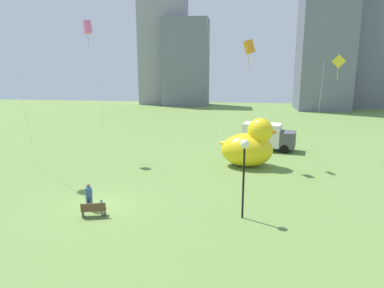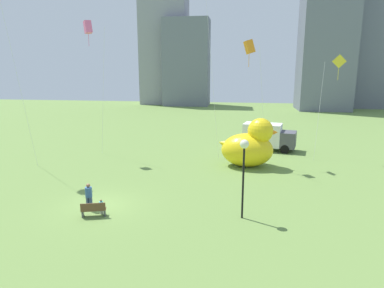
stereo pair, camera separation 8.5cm
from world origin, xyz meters
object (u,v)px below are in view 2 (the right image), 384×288
object	(u,v)px
park_bench	(93,209)
kite_orange	(250,48)
person_child	(101,206)
giant_inflatable_duck	(249,146)
lamppost	(244,156)
person_adult	(89,195)
kite_yellow	(338,65)
box_truck	(268,137)
kite_pink	(88,28)

from	to	relation	value
park_bench	kite_orange	xyz separation A→B (m)	(9.12, 12.68, 9.95)
person_child	kite_orange	distance (m)	18.04
giant_inflatable_duck	lamppost	world-z (taller)	lamppost
person_adult	giant_inflatable_duck	world-z (taller)	giant_inflatable_duck
kite_yellow	lamppost	bearing A→B (deg)	-119.60
box_truck	kite_pink	world-z (taller)	kite_pink
person_adult	lamppost	size ratio (longest dim) A/B	0.36
giant_inflatable_duck	kite_pink	distance (m)	18.37
giant_inflatable_duck	person_child	bearing A→B (deg)	-127.51
box_truck	lamppost	bearing A→B (deg)	-98.78
kite_orange	giant_inflatable_duck	bearing A→B (deg)	-55.36
person_child	box_truck	size ratio (longest dim) A/B	0.16
giant_inflatable_duck	box_truck	xyz separation A→B (m)	(2.16, 6.77, -0.44)
person_child	kite_pink	world-z (taller)	kite_pink
lamppost	kite_yellow	distance (m)	18.11
giant_inflatable_duck	kite_pink	size ratio (longest dim) A/B	0.41
park_bench	giant_inflatable_duck	bearing A→B (deg)	52.56
kite_orange	box_truck	bearing A→B (deg)	69.00
kite_orange	kite_pink	bearing A→B (deg)	176.96
person_adult	person_child	xyz separation A→B (m)	(1.01, -0.53, -0.43)
lamppost	kite_orange	size ratio (longest dim) A/B	0.43
person_adult	lamppost	world-z (taller)	lamppost
park_bench	kite_pink	size ratio (longest dim) A/B	0.12
person_adult	lamppost	distance (m)	9.89
person_child	box_truck	distance (m)	21.75
giant_inflatable_duck	lamppost	xyz separation A→B (m)	(-0.62, -11.20, 1.89)
park_bench	box_truck	distance (m)	22.29
box_truck	kite_yellow	xyz separation A→B (m)	(5.80, -2.88, 7.51)
lamppost	kite_yellow	bearing A→B (deg)	60.40
lamppost	box_truck	world-z (taller)	lamppost
person_adult	kite_yellow	size ratio (longest dim) A/B	0.17
kite_pink	box_truck	bearing A→B (deg)	17.93
park_bench	person_child	world-z (taller)	person_child
person_child	kite_orange	xyz separation A→B (m)	(8.80, 12.24, 9.90)
park_bench	lamppost	bearing A→B (deg)	6.96
park_bench	lamppost	world-z (taller)	lamppost
lamppost	kite_pink	xyz separation A→B (m)	(-14.45, 12.39, 8.55)
lamppost	box_truck	size ratio (longest dim) A/B	0.81
person_child	kite_orange	world-z (taller)	kite_orange
lamppost	box_truck	xyz separation A→B (m)	(2.78, 17.97, -2.34)
park_bench	giant_inflatable_duck	size ratio (longest dim) A/B	0.28
person_adult	kite_orange	world-z (taller)	kite_orange
person_adult	park_bench	bearing A→B (deg)	-54.24
person_child	kite_yellow	xyz separation A→B (m)	(17.04, 15.72, 8.43)
park_bench	person_adult	bearing A→B (deg)	125.76
park_bench	person_adult	xyz separation A→B (m)	(-0.70, 0.97, 0.48)
person_adult	kite_orange	size ratio (longest dim) A/B	0.15
lamppost	person_child	bearing A→B (deg)	-175.73
giant_inflatable_duck	kite_yellow	xyz separation A→B (m)	(7.96, 3.89, 7.06)
kite_orange	kite_pink	size ratio (longest dim) A/B	0.85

